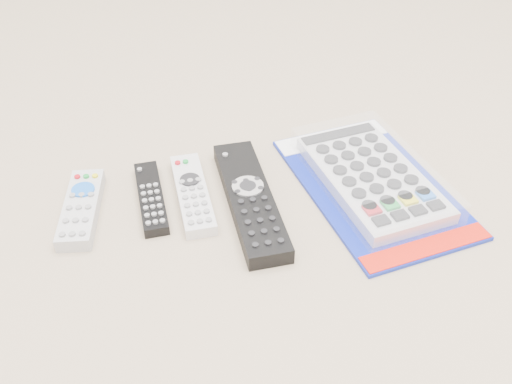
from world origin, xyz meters
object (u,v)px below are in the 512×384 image
object	(u,v)px
remote_small_grey	(81,208)
remote_slim_black	(151,198)
remote_silver_dvd	(193,194)
remote_large_black	(250,199)
jumbo_remote_packaged	(372,176)

from	to	relation	value
remote_small_grey	remote_slim_black	distance (m)	0.10
remote_small_grey	remote_silver_dvd	distance (m)	0.16
remote_slim_black	remote_silver_dvd	world-z (taller)	remote_silver_dvd
remote_silver_dvd	remote_large_black	world-z (taller)	remote_large_black
remote_slim_black	jumbo_remote_packaged	world-z (taller)	jumbo_remote_packaged
remote_silver_dvd	remote_large_black	xyz separation A→B (m)	(0.08, -0.04, 0.00)
remote_small_grey	remote_silver_dvd	xyz separation A→B (m)	(0.16, -0.01, -0.00)
remote_slim_black	remote_silver_dvd	distance (m)	0.06
remote_silver_dvd	remote_small_grey	bearing A→B (deg)	179.02
remote_slim_black	remote_large_black	world-z (taller)	remote_large_black
remote_slim_black	jumbo_remote_packaged	xyz separation A→B (m)	(0.33, -0.06, 0.01)
remote_small_grey	remote_silver_dvd	bearing A→B (deg)	7.87
remote_slim_black	remote_large_black	size ratio (longest dim) A/B	0.61
remote_silver_dvd	jumbo_remote_packaged	world-z (taller)	jumbo_remote_packaged
remote_slim_black	remote_silver_dvd	size ratio (longest dim) A/B	0.89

